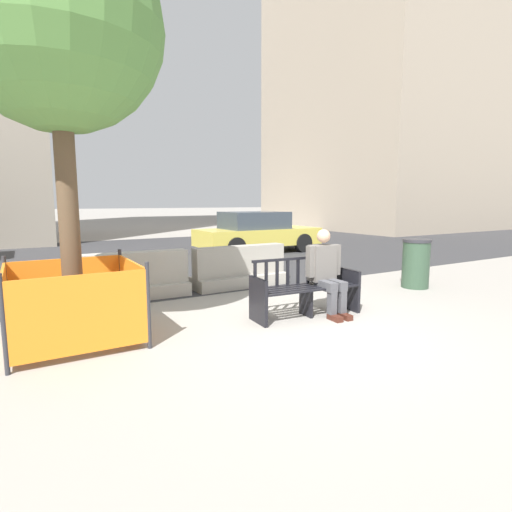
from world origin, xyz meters
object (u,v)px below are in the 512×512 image
object	(u,v)px
seated_person	(326,270)
jersey_barrier_left	(133,280)
car_taxi_near	(257,232)
street_bench	(305,290)
construction_fence	(74,300)
trash_bin	(416,263)
street_tree	(57,26)
jersey_barrier_centre	(240,270)

from	to	relation	value
seated_person	jersey_barrier_left	size ratio (longest dim) A/B	0.65
seated_person	car_taxi_near	size ratio (longest dim) A/B	0.31
jersey_barrier_left	car_taxi_near	world-z (taller)	car_taxi_near
street_bench	car_taxi_near	world-z (taller)	car_taxi_near
construction_fence	trash_bin	xyz separation A→B (m)	(6.34, -0.09, -0.02)
car_taxi_near	construction_fence	bearing A→B (deg)	-135.22
construction_fence	street_tree	bearing A→B (deg)	0.00
street_tree	car_taxi_near	size ratio (longest dim) A/B	1.16
street_tree	trash_bin	size ratio (longest dim) A/B	5.00
construction_fence	car_taxi_near	size ratio (longest dim) A/B	0.35
street_bench	trash_bin	distance (m)	3.21
trash_bin	jersey_barrier_left	bearing A→B (deg)	158.81
jersey_barrier_centre	trash_bin	distance (m)	3.58
seated_person	car_taxi_near	world-z (taller)	car_taxi_near
street_bench	jersey_barrier_centre	world-z (taller)	street_bench
jersey_barrier_left	construction_fence	distance (m)	2.25
street_bench	car_taxi_near	xyz separation A→B (m)	(3.32, 7.00, 0.30)
car_taxi_near	street_tree	bearing A→B (deg)	-135.22
street_bench	jersey_barrier_left	distance (m)	3.18
jersey_barrier_centre	street_tree	bearing A→B (deg)	-151.06
street_bench	jersey_barrier_left	size ratio (longest dim) A/B	0.85
street_bench	street_tree	xyz separation A→B (m)	(-3.17, 0.56, 3.31)
jersey_barrier_centre	jersey_barrier_left	bearing A→B (deg)	178.08
street_bench	car_taxi_near	distance (m)	7.76
car_taxi_near	street_bench	bearing A→B (deg)	-115.38
seated_person	street_tree	size ratio (longest dim) A/B	0.27
car_taxi_near	trash_bin	distance (m)	6.54
trash_bin	jersey_barrier_centre	bearing A→B (deg)	147.28
jersey_barrier_centre	trash_bin	size ratio (longest dim) A/B	2.03
jersey_barrier_left	car_taxi_near	bearing A→B (deg)	40.38
construction_fence	car_taxi_near	bearing A→B (deg)	44.78
jersey_barrier_centre	jersey_barrier_left	distance (m)	2.16
seated_person	jersey_barrier_centre	size ratio (longest dim) A/B	0.66
jersey_barrier_centre	construction_fence	bearing A→B (deg)	-151.06
seated_person	car_taxi_near	distance (m)	7.69
seated_person	construction_fence	distance (m)	3.57
jersey_barrier_centre	jersey_barrier_left	size ratio (longest dim) A/B	0.99
street_bench	jersey_barrier_left	xyz separation A→B (m)	(-2.00, 2.47, -0.06)
jersey_barrier_centre	trash_bin	bearing A→B (deg)	-32.72
construction_fence	car_taxi_near	world-z (taller)	car_taxi_near
jersey_barrier_left	street_tree	xyz separation A→B (m)	(-1.17, -1.92, 3.37)
street_bench	street_tree	world-z (taller)	street_tree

